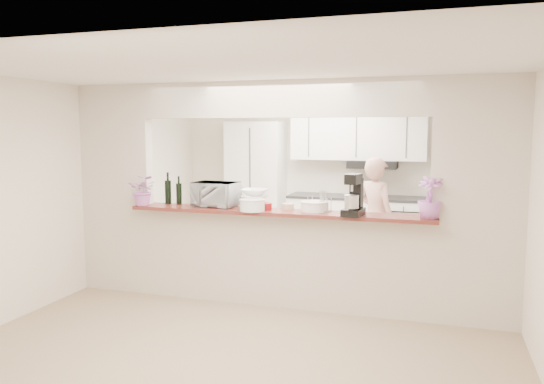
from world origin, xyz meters
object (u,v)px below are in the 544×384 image
at_px(toaster_oven, 216,194).
at_px(person, 376,218).
at_px(stand_mixer, 354,197).
at_px(refrigerator, 464,207).

bearing_deg(toaster_oven, person, 45.89).
distance_m(toaster_oven, person, 2.25).
bearing_deg(person, stand_mixer, 125.04).
bearing_deg(refrigerator, stand_mixer, -113.27).
bearing_deg(toaster_oven, stand_mixer, -1.54).
relative_size(refrigerator, stand_mixer, 3.93).
distance_m(stand_mixer, person, 1.70).
height_order(refrigerator, stand_mixer, refrigerator).
height_order(stand_mixer, person, person).
bearing_deg(refrigerator, person, -134.93).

